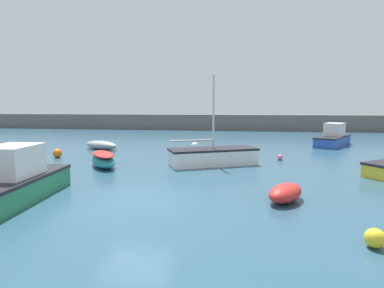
% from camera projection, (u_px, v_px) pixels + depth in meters
% --- Properties ---
extents(ground_plane, '(120.00, 120.00, 0.20)m').
position_uv_depth(ground_plane, '(135.00, 204.00, 10.75)').
color(ground_plane, '#284C60').
extents(harbor_breakwater, '(67.65, 2.68, 2.22)m').
position_uv_depth(harbor_breakwater, '(212.00, 122.00, 43.84)').
color(harbor_breakwater, '#66605B').
rests_on(harbor_breakwater, ground_plane).
extents(cabin_cruiser_white, '(4.24, 5.48, 1.95)m').
position_uv_depth(cabin_cruiser_white, '(333.00, 138.00, 25.99)').
color(cabin_cruiser_white, '#2D56B7').
rests_on(cabin_cruiser_white, ground_plane).
extents(open_tender_yellow, '(3.50, 2.43, 0.67)m').
position_uv_depth(open_tender_yellow, '(101.00, 145.00, 23.70)').
color(open_tender_yellow, gray).
rests_on(open_tender_yellow, ground_plane).
extents(fishing_dinghy_green, '(1.78, 2.08, 0.64)m').
position_uv_depth(fishing_dinghy_green, '(285.00, 193.00, 10.64)').
color(fishing_dinghy_green, red).
rests_on(fishing_dinghy_green, ground_plane).
extents(sailboat_twin_hulled, '(5.37, 3.71, 5.13)m').
position_uv_depth(sailboat_twin_hulled, '(213.00, 156.00, 17.43)').
color(sailboat_twin_hulled, white).
rests_on(sailboat_twin_hulled, ground_plane).
extents(motorboat_with_cabin, '(2.41, 5.68, 1.99)m').
position_uv_depth(motorboat_with_cabin, '(9.00, 183.00, 10.54)').
color(motorboat_with_cabin, '#287A4C').
rests_on(motorboat_with_cabin, ground_plane).
extents(rowboat_with_red_cover, '(2.78, 3.27, 0.84)m').
position_uv_depth(rowboat_with_red_cover, '(103.00, 159.00, 16.82)').
color(rowboat_with_red_cover, teal).
rests_on(rowboat_with_red_cover, ground_plane).
extents(rowboat_white_midwater, '(2.53, 3.50, 0.70)m').
position_uv_depth(rowboat_white_midwater, '(7.00, 148.00, 22.16)').
color(rowboat_white_midwater, orange).
rests_on(rowboat_white_midwater, ground_plane).
extents(mooring_buoy_yellow, '(0.48, 0.48, 0.48)m').
position_uv_depth(mooring_buoy_yellow, '(375.00, 238.00, 7.16)').
color(mooring_buoy_yellow, yellow).
rests_on(mooring_buoy_yellow, ground_plane).
extents(mooring_buoy_orange, '(0.59, 0.59, 0.59)m').
position_uv_depth(mooring_buoy_orange, '(57.00, 153.00, 19.85)').
color(mooring_buoy_orange, orange).
rests_on(mooring_buoy_orange, ground_plane).
extents(mooring_buoy_white, '(0.55, 0.55, 0.55)m').
position_uv_depth(mooring_buoy_white, '(195.00, 146.00, 23.75)').
color(mooring_buoy_white, white).
rests_on(mooring_buoy_white, ground_plane).
extents(mooring_buoy_pink, '(0.36, 0.36, 0.36)m').
position_uv_depth(mooring_buoy_pink, '(280.00, 157.00, 18.92)').
color(mooring_buoy_pink, '#EA668C').
rests_on(mooring_buoy_pink, ground_plane).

